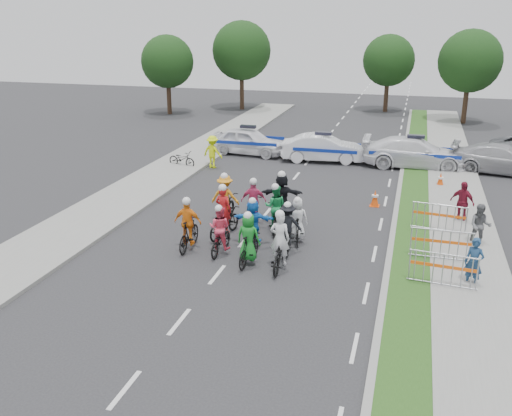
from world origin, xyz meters
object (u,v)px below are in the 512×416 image
(rider_8, at_px, (275,213))
(tree_0, at_px, (167,62))
(rider_11, at_px, (282,200))
(barrier_2, at_px, (439,219))
(police_car_2, at_px, (415,153))
(rider_5, at_px, (253,225))
(tree_3, at_px, (242,51))
(rider_0, at_px, (280,249))
(rider_1, at_px, (249,244))
(barrier_0, at_px, (443,271))
(rider_10, at_px, (225,203))
(barrier_1, at_px, (441,246))
(cone_1, at_px, (440,180))
(rider_3, at_px, (189,229))
(civilian_sedan, at_px, (503,159))
(rider_9, at_px, (254,207))
(police_car_0, at_px, (248,141))
(tree_1, at_px, (470,61))
(marshal_hiviz, at_px, (213,152))
(rider_2, at_px, (220,235))
(parked_bike, at_px, (182,159))
(rider_7, at_px, (297,224))
(spectator_1, at_px, (480,226))
(police_car_1, at_px, (323,148))
(tree_4, at_px, (389,61))
(cone_0, at_px, (375,198))
(spectator_2, at_px, (462,202))
(spectator_0, at_px, (474,263))
(rider_6, at_px, (224,219))
(rider_4, at_px, (288,231))

(rider_8, relative_size, tree_0, 0.30)
(rider_11, height_order, barrier_2, rider_11)
(police_car_2, xyz_separation_m, tree_0, (-19.65, 12.53, 3.40))
(rider_5, xyz_separation_m, tree_3, (-9.43, 29.41, 4.13))
(barrier_2, bearing_deg, rider_0, -136.74)
(rider_1, distance_m, barrier_0, 5.98)
(rider_0, xyz_separation_m, rider_10, (-3.07, 3.71, 0.11))
(rider_11, height_order, barrier_1, rider_11)
(rider_11, height_order, cone_1, rider_11)
(rider_3, xyz_separation_m, civilian_sedan, (11.61, 13.68, -0.01))
(rider_1, bearing_deg, tree_3, -68.30)
(rider_9, height_order, police_car_0, rider_9)
(rider_5, xyz_separation_m, tree_1, (8.57, 27.41, 3.78))
(rider_11, bearing_deg, police_car_0, -78.31)
(rider_8, xyz_separation_m, marshal_hiviz, (-5.45, 8.24, 0.16))
(rider_2, bearing_deg, parked_bike, -59.60)
(rider_7, bearing_deg, cone_1, -132.42)
(spectator_1, bearing_deg, parked_bike, 160.12)
(rider_3, height_order, tree_3, tree_3)
(police_car_1, bearing_deg, rider_8, 173.02)
(tree_4, bearing_deg, rider_9, -96.04)
(rider_0, relative_size, parked_bike, 1.24)
(cone_0, distance_m, tree_3, 27.56)
(rider_7, height_order, rider_10, rider_10)
(police_car_0, bearing_deg, marshal_hiviz, 172.59)
(spectator_2, bearing_deg, police_car_1, 160.02)
(rider_5, distance_m, rider_10, 2.73)
(rider_8, distance_m, barrier_2, 6.04)
(rider_3, xyz_separation_m, police_car_2, (7.27, 13.77, 0.05))
(cone_0, distance_m, cone_1, 4.62)
(marshal_hiviz, bearing_deg, police_car_0, -90.54)
(cone_0, xyz_separation_m, cone_1, (2.74, 3.72, 0.00))
(spectator_0, height_order, cone_0, spectator_0)
(rider_9, relative_size, rider_11, 0.93)
(rider_11, bearing_deg, rider_0, 91.29)
(rider_9, height_order, tree_1, tree_1)
(rider_8, bearing_deg, rider_6, 22.63)
(tree_4, bearing_deg, tree_0, -160.56)
(rider_4, height_order, police_car_2, rider_4)
(police_car_0, height_order, cone_0, police_car_0)
(police_car_1, height_order, civilian_sedan, police_car_1)
(spectator_0, height_order, barrier_1, spectator_0)
(rider_9, height_order, barrier_0, rider_9)
(rider_4, height_order, rider_6, rider_6)
(rider_4, bearing_deg, rider_2, 11.44)
(rider_9, relative_size, tree_1, 0.28)
(barrier_2, bearing_deg, rider_5, -154.11)
(rider_1, distance_m, rider_3, 2.43)
(rider_7, bearing_deg, marshal_hiviz, -66.47)
(rider_1, xyz_separation_m, marshal_hiviz, (-5.34, 11.41, 0.15))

